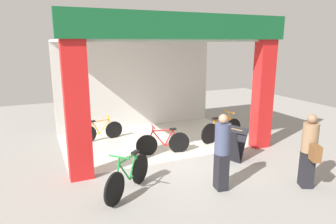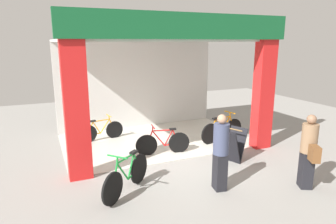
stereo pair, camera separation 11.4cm
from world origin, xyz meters
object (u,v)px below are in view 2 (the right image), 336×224
sandwich_board_sign (233,145)px  pedestrian_0 (221,152)px  bicycle_inside_2 (101,131)px  bicycle_parked_0 (127,176)px  bicycle_inside_1 (222,130)px  pedestrian_1 (309,151)px  bicycle_inside_0 (163,143)px

sandwich_board_sign → pedestrian_0: size_ratio=0.55×
bicycle_inside_2 → bicycle_parked_0: size_ratio=1.12×
pedestrian_0 → bicycle_inside_1: bearing=55.7°
bicycle_parked_0 → pedestrian_0: 2.06m
bicycle_inside_1 → pedestrian_0: bearing=-124.3°
pedestrian_1 → bicycle_inside_2: bearing=124.4°
sandwich_board_sign → bicycle_parked_0: bearing=-170.2°
bicycle_inside_0 → pedestrian_1: 3.80m
bicycle_inside_1 → sandwich_board_sign: bearing=-113.8°
bicycle_inside_1 → bicycle_parked_0: bicycle_parked_0 is taller
bicycle_inside_2 → bicycle_parked_0: (-0.20, -3.72, 0.05)m
bicycle_parked_0 → bicycle_inside_2: bearing=86.9°
pedestrian_1 → bicycle_inside_0: bearing=124.0°
bicycle_inside_1 → bicycle_inside_2: size_ratio=1.15×
pedestrian_0 → pedestrian_1: 1.91m
pedestrian_0 → pedestrian_1: (1.78, -0.71, -0.01)m
pedestrian_1 → bicycle_inside_1: bearing=88.7°
sandwich_board_sign → pedestrian_1: 2.02m
bicycle_inside_2 → pedestrian_0: 4.71m
bicycle_inside_2 → sandwich_board_sign: bearing=-48.0°
sandwich_board_sign → pedestrian_1: bearing=-72.4°
bicycle_inside_1 → bicycle_parked_0: (-3.75, -2.07, 0.00)m
sandwich_board_sign → pedestrian_0: bearing=-134.9°
bicycle_inside_2 → pedestrian_0: pedestrian_0 is taller
bicycle_inside_1 → sandwich_board_sign: (-0.68, -1.54, 0.08)m
bicycle_inside_1 → pedestrian_1: bearing=-91.3°
bicycle_inside_0 → bicycle_inside_2: 2.38m
bicycle_inside_0 → bicycle_inside_2: size_ratio=1.06×
bicycle_inside_2 → pedestrian_1: pedestrian_1 is taller
bicycle_parked_0 → pedestrian_0: size_ratio=0.78×
bicycle_parked_0 → sandwich_board_sign: size_ratio=1.42×
bicycle_parked_0 → pedestrian_0: pedestrian_0 is taller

